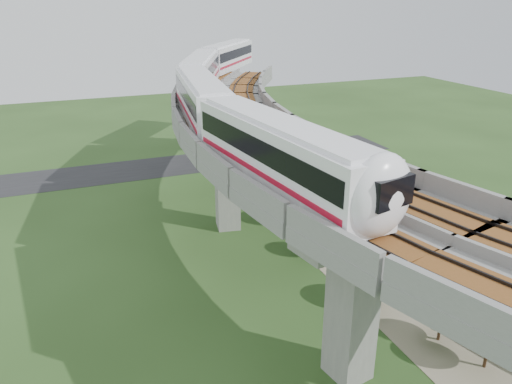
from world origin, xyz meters
The scene contains 16 objects.
ground centered at (0.00, 0.00, 0.00)m, with size 160.00×160.00×0.00m, color #2A451B.
dirt_lot centered at (14.00, -2.00, 0.02)m, with size 18.00×26.00×0.04m, color gray.
asphalt_road centered at (0.00, 30.00, 0.01)m, with size 60.00×8.00×0.03m, color #232326.
viaduct centered at (3.84, 0.00, 9.05)m, with size 19.58×73.98×11.40m.
metro_train centered at (2.26, 14.99, 12.31)m, with size 19.80×59.30×3.64m.
fence centered at (9.75, 0.00, 0.75)m, with size 3.87×38.73×1.50m.
tree_0 centered at (11.04, 20.89, 2.08)m, with size 2.68×2.68×3.22m.
tree_1 centered at (10.44, 18.19, 2.20)m, with size 2.58×2.58×3.30m.
tree_2 centered at (7.35, 11.20, 2.07)m, with size 2.70×2.70×3.22m.
tree_3 centered at (6.58, 8.91, 2.35)m, with size 3.12×3.12×3.68m.
tree_4 centered at (5.79, 2.70, 1.80)m, with size 2.60×2.60×2.91m.
tree_5 centered at (6.28, -5.48, 2.32)m, with size 3.14×3.14×3.66m.
tree_6 centered at (7.73, -10.00, 1.86)m, with size 2.37×2.37×2.87m.
tree_7 centered at (8.51, -12.95, 2.51)m, with size 2.61×2.61×3.62m.
car_red centered at (14.39, -2.97, 0.55)m, with size 1.09×3.12×1.03m, color #9D140E.
car_dark centered at (14.82, 2.30, 0.65)m, with size 1.70×4.18×1.21m, color black.
Camera 1 is at (-12.22, -29.46, 19.91)m, focal length 35.00 mm.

